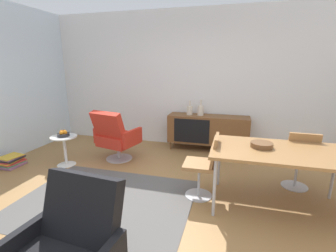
% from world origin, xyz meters
% --- Properties ---
extents(ground_plane, '(8.32, 8.32, 0.00)m').
position_xyz_m(ground_plane, '(0.00, 0.00, 0.00)').
color(ground_plane, '#9E7242').
extents(wall_back, '(6.80, 0.12, 2.80)m').
position_xyz_m(wall_back, '(0.00, 2.60, 1.40)').
color(wall_back, white).
rests_on(wall_back, ground_plane).
extents(sideboard, '(1.60, 0.45, 0.72)m').
position_xyz_m(sideboard, '(0.33, 2.30, 0.44)').
color(sideboard, brown).
rests_on(sideboard, ground_plane).
extents(vase_cobalt, '(0.11, 0.11, 0.29)m').
position_xyz_m(vase_cobalt, '(-0.06, 2.30, 0.82)').
color(vase_cobalt, beige).
rests_on(vase_cobalt, sideboard).
extents(vase_sculptural_dark, '(0.12, 0.12, 0.31)m').
position_xyz_m(vase_sculptural_dark, '(0.17, 2.30, 0.83)').
color(vase_sculptural_dark, beige).
rests_on(vase_sculptural_dark, sideboard).
extents(dining_table, '(1.60, 0.90, 0.74)m').
position_xyz_m(dining_table, '(1.37, 0.46, 0.70)').
color(dining_table, olive).
rests_on(dining_table, ground_plane).
extents(wooden_bowl_on_table, '(0.26, 0.26, 0.06)m').
position_xyz_m(wooden_bowl_on_table, '(1.16, 0.50, 0.77)').
color(wooden_bowl_on_table, brown).
rests_on(wooden_bowl_on_table, dining_table).
extents(dining_chair_near_window, '(0.43, 0.41, 0.86)m').
position_xyz_m(dining_chair_near_window, '(0.48, 0.46, 0.47)').
color(dining_chair_near_window, '#9E7042').
rests_on(dining_chair_near_window, ground_plane).
extents(dining_chair_back_right, '(0.41, 0.43, 0.86)m').
position_xyz_m(dining_chair_back_right, '(1.72, 1.02, 0.47)').
color(dining_chair_back_right, '#9E7042').
rests_on(dining_chair_back_right, ground_plane).
extents(lounge_chair_red, '(0.82, 0.77, 0.95)m').
position_xyz_m(lounge_chair_red, '(-1.22, 1.30, 0.47)').
color(lounge_chair_red, red).
rests_on(lounge_chair_red, ground_plane).
extents(armchair_black_shell, '(0.76, 0.70, 0.95)m').
position_xyz_m(armchair_black_shell, '(-0.23, -1.29, 0.47)').
color(armchair_black_shell, black).
rests_on(armchair_black_shell, ground_plane).
extents(side_table_round, '(0.44, 0.44, 0.52)m').
position_xyz_m(side_table_round, '(-1.98, 0.87, 0.32)').
color(side_table_round, white).
rests_on(side_table_round, ground_plane).
extents(fruit_bowl, '(0.20, 0.20, 0.11)m').
position_xyz_m(fruit_bowl, '(-1.98, 0.88, 0.56)').
color(fruit_bowl, '#262628').
rests_on(fruit_bowl, side_table_round).
extents(magazine_stack, '(0.32, 0.39, 0.19)m').
position_xyz_m(magazine_stack, '(-2.84, 0.55, 0.09)').
color(magazine_stack, '#99668C').
rests_on(magazine_stack, ground_plane).
extents(area_rug, '(2.20, 1.70, 0.01)m').
position_xyz_m(area_rug, '(-0.72, 0.00, 0.00)').
color(area_rug, '#595654').
rests_on(area_rug, ground_plane).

